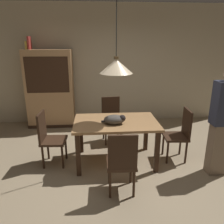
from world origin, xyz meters
name	(u,v)px	position (x,y,z in m)	size (l,w,h in m)	color
ground	(113,175)	(0.00, 0.00, 0.00)	(10.00, 10.00, 0.00)	#998466
back_wall	(105,65)	(0.00, 2.65, 1.45)	(6.40, 0.10, 2.90)	beige
dining_table	(116,127)	(0.08, 0.45, 0.65)	(1.40, 0.90, 0.75)	#A87A4C
chair_left_side	(49,136)	(-1.04, 0.45, 0.51)	(0.42, 0.42, 0.93)	#382316
chair_right_side	(180,132)	(1.21, 0.44, 0.51)	(0.42, 0.42, 0.93)	#382316
chair_far_back	(111,117)	(0.08, 1.33, 0.51)	(0.44, 0.44, 0.93)	#382316
chair_near_front	(122,161)	(0.08, -0.43, 0.51)	(0.41, 0.41, 0.93)	#382316
cat_sleeping	(115,119)	(0.06, 0.33, 0.83)	(0.39, 0.22, 0.16)	#4C4742
pendant_lamp	(116,66)	(0.08, 0.45, 1.66)	(0.52, 0.52, 1.30)	beige
hutch_bookcase	(50,91)	(-1.33, 2.32, 0.89)	(1.12, 0.45, 1.85)	tan
book_yellow_short	(27,45)	(-1.76, 2.32, 1.94)	(0.04, 0.20, 0.18)	gold
book_red_tall	(29,43)	(-1.70, 2.32, 1.99)	(0.04, 0.22, 0.28)	#B73833
person_standing	(223,123)	(1.66, -0.02, 0.85)	(0.36, 0.22, 1.67)	#84705B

